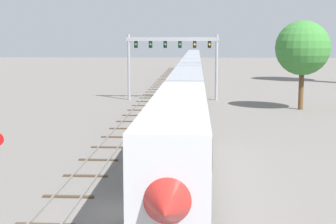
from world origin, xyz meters
TOP-DOWN VIEW (x-y plane):
  - ground_plane at (0.00, 0.00)m, footprint 400.00×400.00m
  - track_main at (2.00, 60.00)m, footprint 2.60×200.00m
  - track_near at (-3.50, 40.00)m, footprint 2.60×160.00m
  - passenger_train at (2.00, 62.13)m, footprint 3.04×136.58m
  - signal_gantry at (-0.25, 44.46)m, footprint 12.10×0.49m
  - trackside_tree_left at (14.78, 36.00)m, footprint 6.15×6.15m

SIDE VIEW (x-z plane):
  - ground_plane at x=0.00m, z-range 0.00..0.00m
  - track_main at x=2.00m, z-range -0.01..0.15m
  - track_near at x=-3.50m, z-range -0.01..0.15m
  - passenger_train at x=2.00m, z-range 0.21..5.01m
  - signal_gantry at x=-0.25m, z-range 2.02..10.57m
  - trackside_tree_left at x=14.78m, z-range 1.92..11.98m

